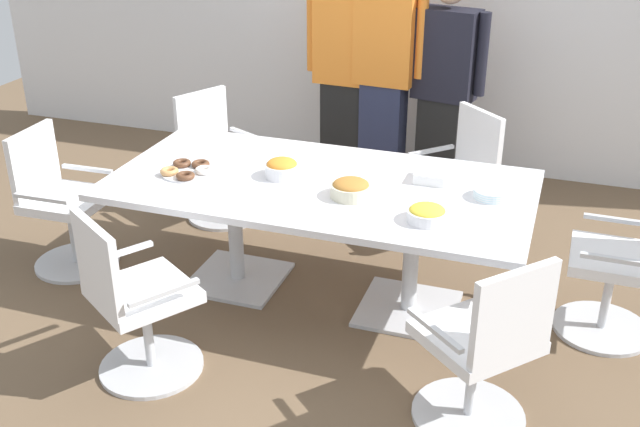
% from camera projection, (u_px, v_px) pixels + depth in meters
% --- Properties ---
extents(ground_plane, '(10.00, 10.00, 0.01)m').
position_uv_depth(ground_plane, '(320.00, 295.00, 4.64)').
color(ground_plane, brown).
extents(conference_table, '(2.40, 1.20, 0.75)m').
position_uv_depth(conference_table, '(320.00, 202.00, 4.37)').
color(conference_table, silver).
rests_on(conference_table, ground).
extents(office_chair_0, '(0.72, 0.72, 0.91)m').
position_uv_depth(office_chair_0, '(217.00, 163.00, 5.50)').
color(office_chair_0, silver).
rests_on(office_chair_0, ground).
extents(office_chair_1, '(0.56, 0.56, 0.91)m').
position_uv_depth(office_chair_1, '(62.00, 207.00, 4.82)').
color(office_chair_1, silver).
rests_on(office_chair_1, ground).
extents(office_chair_2, '(0.75, 0.75, 0.91)m').
position_uv_depth(office_chair_2, '(134.00, 306.00, 3.77)').
color(office_chair_2, silver).
rests_on(office_chair_2, ground).
extents(office_chair_3, '(0.76, 0.76, 0.91)m').
position_uv_depth(office_chair_3, '(483.00, 353.00, 3.42)').
color(office_chair_3, silver).
rests_on(office_chair_3, ground).
extents(office_chair_4, '(0.55, 0.55, 0.91)m').
position_uv_depth(office_chair_4, '(623.00, 269.00, 4.10)').
color(office_chair_4, silver).
rests_on(office_chair_4, ground).
extents(office_chair_5, '(0.76, 0.76, 0.91)m').
position_uv_depth(office_chair_5, '(457.00, 185.00, 5.14)').
color(office_chair_5, silver).
rests_on(office_chair_5, ground).
extents(person_standing_0, '(0.61, 0.24, 1.82)m').
position_uv_depth(person_standing_0, '(344.00, 71.00, 5.72)').
color(person_standing_0, black).
rests_on(person_standing_0, ground).
extents(person_standing_1, '(0.61, 0.26, 1.88)m').
position_uv_depth(person_standing_1, '(385.00, 71.00, 5.58)').
color(person_standing_1, '#232842').
rests_on(person_standing_1, ground).
extents(person_standing_2, '(0.61, 0.30, 1.72)m').
position_uv_depth(person_standing_2, '(444.00, 88.00, 5.51)').
color(person_standing_2, black).
rests_on(person_standing_2, ground).
extents(snack_bowl_chips_yellow, '(0.21, 0.21, 0.09)m').
position_uv_depth(snack_bowl_chips_yellow, '(427.00, 213.00, 3.84)').
color(snack_bowl_chips_yellow, white).
rests_on(snack_bowl_chips_yellow, conference_table).
extents(snack_bowl_pretzels, '(0.22, 0.22, 0.10)m').
position_uv_depth(snack_bowl_pretzels, '(351.00, 188.00, 4.10)').
color(snack_bowl_pretzels, beige).
rests_on(snack_bowl_pretzels, conference_table).
extents(snack_bowl_chips_orange, '(0.20, 0.20, 0.11)m').
position_uv_depth(snack_bowl_chips_orange, '(282.00, 168.00, 4.36)').
color(snack_bowl_chips_orange, white).
rests_on(snack_bowl_chips_orange, conference_table).
extents(donut_platter, '(0.31, 0.30, 0.04)m').
position_uv_depth(donut_platter, '(188.00, 170.00, 4.42)').
color(donut_platter, white).
rests_on(donut_platter, conference_table).
extents(plate_stack, '(0.20, 0.20, 0.05)m').
position_uv_depth(plate_stack, '(492.00, 193.00, 4.10)').
color(plate_stack, white).
rests_on(plate_stack, conference_table).
extents(napkin_pile, '(0.18, 0.18, 0.06)m').
position_uv_depth(napkin_pile, '(431.00, 176.00, 4.31)').
color(napkin_pile, white).
rests_on(napkin_pile, conference_table).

